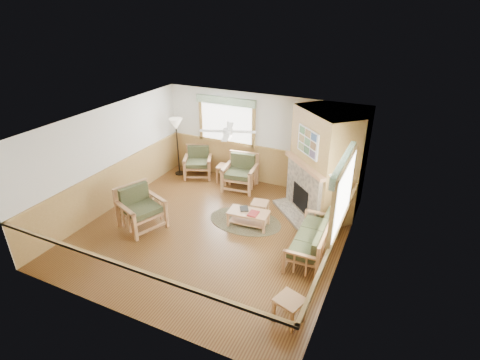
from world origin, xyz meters
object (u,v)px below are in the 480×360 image
at_px(armchair_back_right, 240,173).
at_px(footstool, 260,208).
at_px(end_table_chairs, 225,174).
at_px(floor_lamp_left, 178,147).
at_px(coffee_table, 248,219).
at_px(end_table_sofa, 289,310).
at_px(armchair_left, 141,208).
at_px(floor_lamp_right, 331,202).
at_px(armchair_back_left, 198,162).
at_px(sofa, 311,238).

relative_size(armchair_back_right, footstool, 2.46).
relative_size(end_table_chairs, floor_lamp_left, 0.29).
relative_size(coffee_table, end_table_sofa, 1.97).
height_order(armchair_left, end_table_chairs, armchair_left).
height_order(armchair_back_right, floor_lamp_left, floor_lamp_left).
xyz_separation_m(end_table_chairs, floor_lamp_right, (3.45, -1.28, 0.50)).
bearing_deg(coffee_table, end_table_sofa, -58.41).
xyz_separation_m(armchair_back_right, end_table_sofa, (2.92, -4.22, -0.25)).
distance_m(armchair_back_right, floor_lamp_left, 2.22).
bearing_deg(floor_lamp_left, end_table_sofa, -40.25).
height_order(armchair_back_right, end_table_sofa, armchair_back_right).
distance_m(armchair_back_left, armchair_left, 3.11).
bearing_deg(armchair_back_right, sofa, -45.90).
xyz_separation_m(armchair_back_left, floor_lamp_left, (-0.63, -0.12, 0.46)).
relative_size(end_table_sofa, floor_lamp_left, 0.27).
bearing_deg(end_table_sofa, armchair_back_right, 124.65).
distance_m(armchair_back_left, end_table_sofa, 6.31).
distance_m(end_table_chairs, end_table_sofa, 5.66).
distance_m(coffee_table, floor_lamp_left, 3.78).
bearing_deg(armchair_left, coffee_table, -42.31).
bearing_deg(floor_lamp_right, end_table_chairs, 159.69).
bearing_deg(end_table_chairs, footstool, -38.65).
bearing_deg(floor_lamp_left, armchair_left, -73.10).
distance_m(armchair_back_right, end_table_chairs, 0.68).
xyz_separation_m(end_table_sofa, floor_lamp_right, (-0.06, 3.17, 0.51)).
xyz_separation_m(armchair_back_left, footstool, (2.65, -1.35, -0.28)).
bearing_deg(sofa, end_table_chairs, -127.25).
xyz_separation_m(footstool, floor_lamp_left, (-3.28, 1.22, 0.74)).
distance_m(sofa, end_table_sofa, 2.06).
relative_size(armchair_back_left, end_table_sofa, 1.83).
bearing_deg(armchair_left, floor_lamp_left, 38.47).
height_order(sofa, coffee_table, sofa).
relative_size(armchair_back_right, end_table_chairs, 1.91).
distance_m(footstool, floor_lamp_left, 3.58).
distance_m(floor_lamp_left, floor_lamp_right, 5.17).
distance_m(armchair_back_right, footstool, 1.60).
xyz_separation_m(sofa, floor_lamp_left, (-4.91, 2.28, 0.50)).
height_order(armchair_left, coffee_table, armchair_left).
bearing_deg(floor_lamp_left, coffee_table, -29.59).
bearing_deg(end_table_chairs, coffee_table, -50.09).
distance_m(end_table_chairs, floor_lamp_left, 1.72).
relative_size(armchair_left, end_table_sofa, 2.05).
relative_size(armchair_left, end_table_chairs, 1.96).
bearing_deg(armchair_back_left, floor_lamp_left, 167.18).
bearing_deg(floor_lamp_left, floor_lamp_right, -12.87).
relative_size(sofa, floor_lamp_left, 0.98).
distance_m(end_table_sofa, footstool, 3.59).
xyz_separation_m(coffee_table, footstool, (0.05, 0.61, -0.02)).
height_order(coffee_table, floor_lamp_right, floor_lamp_right).
distance_m(sofa, floor_lamp_left, 5.44).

